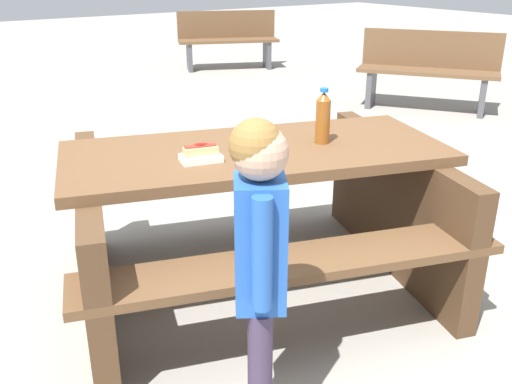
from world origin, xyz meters
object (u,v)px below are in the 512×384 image
object	(u,v)px
picnic_table	(256,207)
soda_bottle	(323,118)
park_bench_far	(228,39)
child_in_coat	(259,245)
park_bench_near	(428,69)
hotdog_tray	(201,154)

from	to	relation	value
picnic_table	soda_bottle	size ratio (longest dim) A/B	7.98
park_bench_far	picnic_table	bearing A→B (deg)	59.69
picnic_table	park_bench_far	distance (m)	6.38
soda_bottle	child_in_coat	distance (m)	1.10
park_bench_near	park_bench_far	bearing A→B (deg)	-81.99
picnic_table	child_in_coat	distance (m)	1.01
soda_bottle	park_bench_near	distance (m)	4.05
child_in_coat	park_bench_far	bearing A→B (deg)	-120.73
soda_bottle	park_bench_far	distance (m)	6.34
picnic_table	park_bench_far	world-z (taller)	park_bench_far
hotdog_tray	child_in_coat	size ratio (longest dim) A/B	0.17
soda_bottle	picnic_table	bearing A→B (deg)	-19.27
picnic_table	child_in_coat	size ratio (longest dim) A/B	1.86
picnic_table	park_bench_near	xyz separation A→B (m)	(-3.71, -2.07, 0.00)
child_in_coat	park_bench_far	size ratio (longest dim) A/B	0.75
picnic_table	soda_bottle	world-z (taller)	soda_bottle
child_in_coat	park_bench_near	bearing A→B (deg)	-145.89
child_in_coat	hotdog_tray	bearing A→B (deg)	-105.99
picnic_table	park_bench_far	xyz separation A→B (m)	(-3.22, -5.51, 0.00)
picnic_table	park_bench_near	world-z (taller)	park_bench_near
picnic_table	soda_bottle	distance (m)	0.54
soda_bottle	park_bench_far	bearing A→B (deg)	-117.35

